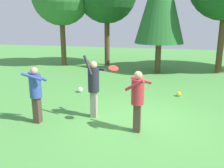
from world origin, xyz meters
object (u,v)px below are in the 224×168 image
(ball_yellow, at_px, (179,94))
(person_bystander, at_px, (36,90))
(frisbee, at_px, (113,68))
(ball_white, at_px, (80,90))
(person_thrower, at_px, (94,84))
(person_catcher, at_px, (138,97))

(ball_yellow, bearing_deg, person_bystander, -138.10)
(frisbee, relative_size, ball_white, 1.59)
(person_thrower, bearing_deg, person_catcher, 7.00)
(ball_white, bearing_deg, frisbee, -53.70)
(person_thrower, height_order, ball_yellow, person_thrower)
(person_bystander, xyz_separation_m, frisbee, (2.23, 0.33, 0.68))
(person_catcher, bearing_deg, ball_yellow, -89.93)
(person_thrower, xyz_separation_m, frisbee, (0.74, -0.49, 0.62))
(person_bystander, height_order, frisbee, frisbee)
(person_bystander, relative_size, frisbee, 4.59)
(frisbee, height_order, ball_white, frisbee)
(person_thrower, bearing_deg, person_bystander, -117.92)
(person_thrower, xyz_separation_m, ball_yellow, (2.62, 2.87, -0.96))
(person_thrower, height_order, ball_white, person_thrower)
(person_catcher, height_order, frisbee, frisbee)
(person_thrower, bearing_deg, ball_yellow, 80.93)
(person_bystander, distance_m, ball_white, 3.38)
(person_thrower, distance_m, ball_white, 2.98)
(person_thrower, height_order, person_bystander, person_thrower)
(frisbee, bearing_deg, person_thrower, 146.67)
(ball_yellow, bearing_deg, frisbee, -119.27)
(person_bystander, height_order, ball_yellow, person_bystander)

